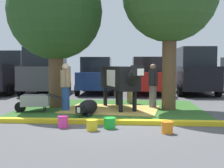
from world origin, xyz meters
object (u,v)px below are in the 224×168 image
object	(u,v)px
suv_dark_grey	(47,71)
sedan_blue	(97,76)
pickup_truck_maroon	(5,73)
bucket_pink	(63,121)
sedan_red	(147,76)
wheelbarrow	(35,101)
bucket_yellow	(92,125)
calf_lying	(88,108)
person_visitor_near	(130,83)
bucket_green	(110,123)
person_visitor_far	(66,86)
bucket_orange	(167,127)
suv_black	(192,71)
person_handler	(153,85)
shade_tree_left	(55,13)
cow_holstein	(120,78)

from	to	relation	value
suv_dark_grey	sedan_blue	size ratio (longest dim) A/B	1.05
pickup_truck_maroon	bucket_pink	bearing A→B (deg)	-58.13
sedan_red	wheelbarrow	bearing A→B (deg)	-120.33
bucket_yellow	pickup_truck_maroon	size ratio (longest dim) A/B	0.05
calf_lying	person_visitor_near	world-z (taller)	person_visitor_near
bucket_yellow	bucket_green	world-z (taller)	bucket_green
person_visitor_far	bucket_orange	bearing A→B (deg)	-44.16
bucket_yellow	suv_dark_grey	bearing A→B (deg)	113.24
person_visitor_far	wheelbarrow	world-z (taller)	person_visitor_far
wheelbarrow	suv_black	distance (m)	9.52
person_handler	wheelbarrow	xyz separation A→B (m)	(-3.99, -1.26, -0.48)
person_handler	suv_dark_grey	world-z (taller)	suv_dark_grey
shade_tree_left	suv_black	xyz separation A→B (m)	(6.07, 5.71, -2.22)
calf_lying	bucket_yellow	xyz separation A→B (m)	(0.46, -2.18, -0.10)
calf_lying	bucket_pink	distance (m)	1.95
shade_tree_left	bucket_green	distance (m)	5.39
pickup_truck_maroon	shade_tree_left	bearing A→B (deg)	-50.86
person_visitor_near	sedan_blue	distance (m)	4.91
person_visitor_near	calf_lying	bearing A→B (deg)	-113.55
pickup_truck_maroon	wheelbarrow	bearing A→B (deg)	-58.72
person_visitor_far	sedan_red	distance (m)	7.20
bucket_pink	person_visitor_far	bearing A→B (deg)	102.06
person_visitor_near	bucket_pink	bearing A→B (deg)	-108.12
sedan_blue	suv_black	distance (m)	5.31
person_visitor_far	person_visitor_near	bearing A→B (deg)	46.40
cow_holstein	person_visitor_far	xyz separation A→B (m)	(-1.82, -0.50, -0.24)
bucket_pink	bucket_green	size ratio (longest dim) A/B	0.97
wheelbarrow	suv_dark_grey	world-z (taller)	suv_dark_grey
person_visitor_far	shade_tree_left	bearing A→B (deg)	121.97
bucket_pink	bucket_yellow	bearing A→B (deg)	-18.03
person_visitor_near	sedan_blue	world-z (taller)	sedan_blue
bucket_green	sedan_blue	size ratio (longest dim) A/B	0.07
pickup_truck_maroon	sedan_blue	distance (m)	5.26
shade_tree_left	bucket_green	world-z (taller)	shade_tree_left
pickup_truck_maroon	suv_black	world-z (taller)	suv_black
shade_tree_left	cow_holstein	size ratio (longest dim) A/B	1.76
bucket_orange	bucket_green	bearing A→B (deg)	162.52
wheelbarrow	bucket_green	size ratio (longest dim) A/B	5.15
shade_tree_left	suv_dark_grey	xyz separation A→B (m)	(-2.01, 5.35, -2.22)
suv_dark_grey	sedan_red	xyz separation A→B (m)	(5.60, 0.24, -0.29)
bucket_green	suv_black	size ratio (longest dim) A/B	0.07
person_visitor_near	person_visitor_far	distance (m)	3.11
pickup_truck_maroon	suv_black	distance (m)	10.56
sedan_blue	wheelbarrow	bearing A→B (deg)	-99.38
cow_holstein	person_handler	distance (m)	1.30
bucket_yellow	bucket_orange	bearing A→B (deg)	-5.25
calf_lying	bucket_orange	size ratio (longest dim) A/B	4.68
cow_holstein	sedan_red	size ratio (longest dim) A/B	0.67
calf_lying	wheelbarrow	world-z (taller)	wheelbarrow
sedan_red	calf_lying	bearing A→B (deg)	-106.47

